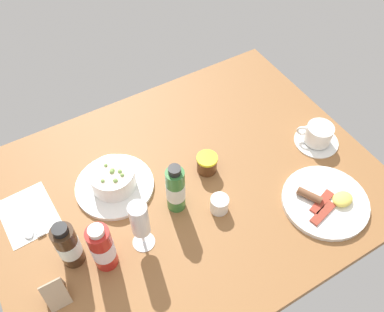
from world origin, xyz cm
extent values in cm
cube|color=brown|center=(0.00, 0.00, -1.50)|extent=(110.00, 84.00, 3.00)
cylinder|color=white|center=(17.98, -9.72, 0.60)|extent=(22.49, 22.49, 1.20)
cylinder|color=white|center=(17.98, -9.72, 4.29)|extent=(12.57, 12.57, 6.17)
cylinder|color=beige|center=(17.98, -9.72, 6.57)|extent=(10.81, 10.81, 1.60)
sphere|color=#7FA953|center=(18.40, -12.44, 7.47)|extent=(0.96, 0.96, 0.96)
sphere|color=#7FA953|center=(15.85, -7.07, 7.47)|extent=(1.11, 1.11, 1.11)
sphere|color=#7FA953|center=(15.89, -8.57, 7.47)|extent=(1.16, 1.16, 1.16)
sphere|color=#7FA953|center=(17.51, -9.93, 7.47)|extent=(1.28, 1.28, 1.28)
sphere|color=#7FA953|center=(17.32, -10.05, 7.47)|extent=(0.86, 0.86, 0.86)
sphere|color=#7FA953|center=(17.83, -9.54, 7.47)|extent=(1.29, 1.29, 1.29)
sphere|color=#7FA953|center=(21.18, -7.97, 7.47)|extent=(1.05, 1.05, 1.05)
sphere|color=#7FA953|center=(18.18, -6.33, 7.47)|extent=(1.26, 1.26, 1.26)
cube|color=white|center=(42.24, -13.46, 0.15)|extent=(14.62, 17.79, 0.30)
cube|color=silver|center=(41.04, -14.46, 0.55)|extent=(1.93, 14.04, 0.50)
cube|color=silver|center=(41.04, -6.66, 0.55)|extent=(2.39, 3.71, 0.40)
cube|color=silver|center=(43.84, -14.46, 0.55)|extent=(1.68, 13.03, 0.50)
ellipsoid|color=silver|center=(43.84, -7.46, 0.60)|extent=(2.40, 4.00, 0.60)
cylinder|color=white|center=(-43.56, 6.51, 0.45)|extent=(13.74, 13.74, 0.90)
cylinder|color=white|center=(-43.56, 6.51, 3.84)|extent=(8.19, 8.19, 5.88)
cylinder|color=black|center=(-43.56, 6.51, 6.28)|extent=(6.96, 6.96, 1.00)
torus|color=white|center=(-39.77, 3.11, 4.13)|extent=(3.21, 3.00, 3.60)
cylinder|color=white|center=(-3.91, 11.66, 2.48)|extent=(5.05, 5.05, 4.97)
cone|color=white|center=(-2.27, 13.24, 4.37)|extent=(2.93, 2.91, 2.38)
cylinder|color=white|center=(18.51, 10.16, 0.20)|extent=(5.90, 5.90, 0.40)
cylinder|color=white|center=(18.51, 10.16, 3.46)|extent=(0.80, 0.80, 6.12)
cylinder|color=white|center=(18.51, 10.16, 11.89)|extent=(4.68, 4.68, 10.75)
cylinder|color=#EBEDB3|center=(18.51, 10.16, 10.28)|extent=(3.84, 3.84, 6.45)
cylinder|color=#4F2B16|center=(-8.12, -1.68, 2.51)|extent=(5.87, 5.87, 5.02)
cylinder|color=yellow|center=(-8.12, -1.68, 5.42)|extent=(6.17, 6.17, 0.80)
cylinder|color=#382314|center=(35.76, 5.30, 7.03)|extent=(5.64, 5.64, 14.07)
cylinder|color=silver|center=(35.76, 5.30, 6.75)|extent=(5.75, 5.75, 5.35)
cylinder|color=black|center=(35.76, 5.30, 14.94)|extent=(3.66, 3.66, 1.74)
cylinder|color=#B21E19|center=(28.88, 10.28, 7.58)|extent=(5.73, 5.73, 15.15)
cylinder|color=white|center=(28.88, 10.28, 7.27)|extent=(5.84, 5.84, 5.76)
cylinder|color=silver|center=(28.88, 10.28, 15.88)|extent=(3.72, 3.72, 1.46)
cylinder|color=#337233|center=(5.65, 4.58, 7.62)|extent=(5.06, 5.06, 15.25)
cylinder|color=silver|center=(5.65, 4.58, 7.32)|extent=(5.16, 5.16, 5.79)
cylinder|color=black|center=(5.65, 4.58, 16.19)|extent=(3.29, 3.29, 1.89)
cylinder|color=white|center=(-30.51, 25.00, 0.70)|extent=(24.11, 24.11, 1.40)
cube|color=#AB3828|center=(-29.05, 24.96, 1.70)|extent=(9.31, 4.99, 0.60)
cube|color=#943828|center=(-26.86, 27.84, 1.70)|extent=(9.31, 4.41, 0.60)
cylinder|color=brown|center=(-26.90, 21.98, 2.60)|extent=(5.17, 7.23, 2.20)
ellipsoid|color=#F2D859|center=(-34.13, 27.41, 2.40)|extent=(6.00, 4.80, 2.40)
cube|color=tan|center=(42.54, 14.25, 4.47)|extent=(5.16, 3.06, 9.05)
cube|color=tan|center=(42.54, 11.57, 4.47)|extent=(5.16, 3.06, 9.05)
camera|label=1|loc=(32.55, 58.98, 97.72)|focal=38.25mm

